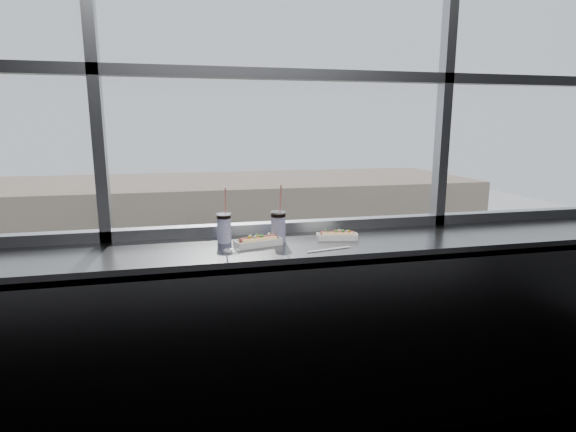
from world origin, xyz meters
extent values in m
plane|color=black|center=(0.00, 1.50, 0.55)|extent=(6.00, 0.00, 6.00)
plane|color=silver|center=(0.00, 1.52, 2.30)|extent=(6.00, 0.00, 6.00)
cube|color=slate|center=(0.00, 1.23, 1.07)|extent=(6.00, 0.55, 0.06)
cube|color=slate|center=(0.00, 0.97, 0.55)|extent=(6.00, 0.04, 1.04)
cube|color=white|center=(-0.21, 1.21, 1.10)|extent=(0.26, 0.14, 0.01)
cube|color=white|center=(-0.21, 1.21, 1.12)|extent=(0.26, 0.14, 0.03)
cylinder|color=#DFAF69|center=(-0.21, 1.21, 1.13)|extent=(0.20, 0.08, 0.04)
cylinder|color=maroon|center=(-0.21, 1.21, 1.14)|extent=(0.20, 0.07, 0.03)
cube|color=white|center=(0.24, 1.25, 1.10)|extent=(0.23, 0.11, 0.01)
cube|color=white|center=(0.24, 1.25, 1.12)|extent=(0.23, 0.11, 0.03)
cylinder|color=#DFAF69|center=(0.24, 1.25, 1.12)|extent=(0.18, 0.07, 0.04)
cylinder|color=maroon|center=(0.24, 1.25, 1.13)|extent=(0.18, 0.06, 0.03)
cylinder|color=white|center=(-0.38, 1.33, 1.18)|extent=(0.08, 0.08, 0.15)
cylinder|color=black|center=(-0.38, 1.33, 1.24)|extent=(0.08, 0.08, 0.02)
cylinder|color=silver|center=(-0.38, 1.33, 1.26)|extent=(0.08, 0.08, 0.01)
cylinder|color=#C95D57|center=(-0.37, 1.32, 1.32)|extent=(0.01, 0.04, 0.16)
cylinder|color=white|center=(-0.09, 1.28, 1.18)|extent=(0.08, 0.08, 0.16)
cylinder|color=black|center=(-0.09, 1.28, 1.25)|extent=(0.08, 0.08, 0.02)
cylinder|color=silver|center=(-0.09, 1.28, 1.26)|extent=(0.09, 0.09, 0.01)
cylinder|color=#C95D57|center=(-0.08, 1.27, 1.33)|extent=(0.01, 0.04, 0.16)
cylinder|color=white|center=(0.12, 1.05, 1.10)|extent=(0.24, 0.06, 0.01)
ellipsoid|color=silver|center=(-0.36, 1.12, 1.11)|extent=(0.10, 0.07, 0.02)
plane|color=#B9B8B6|center=(0.00, 45.00, -11.00)|extent=(120.00, 120.00, 0.00)
cube|color=black|center=(0.00, 21.50, -10.97)|extent=(80.00, 10.00, 0.06)
cube|color=#B9B8B6|center=(0.00, 29.50, -10.98)|extent=(80.00, 6.00, 0.04)
cube|color=gray|center=(0.00, 39.50, -7.00)|extent=(50.00, 14.00, 8.00)
imported|color=#A01F00|center=(0.64, 25.50, -9.88)|extent=(3.01, 6.52, 2.13)
imported|color=black|center=(-8.45, 25.50, -10.01)|extent=(2.53, 5.66, 1.86)
imported|color=#943C06|center=(1.53, 17.50, -9.91)|extent=(3.17, 6.42, 2.07)
imported|color=white|center=(12.86, 25.50, -9.95)|extent=(3.22, 6.22, 1.98)
imported|color=white|center=(7.62, 17.50, -9.84)|extent=(3.62, 6.90, 2.20)
imported|color=black|center=(-6.10, 17.50, -10.00)|extent=(2.75, 5.77, 1.87)
imported|color=#66605B|center=(5.33, 30.64, -9.93)|extent=(0.69, 0.92, 2.07)
imported|color=#66605B|center=(-0.89, 29.03, -9.93)|extent=(0.92, 0.69, 2.07)
cylinder|color=#47382B|center=(-8.91, 29.50, -9.98)|extent=(0.20, 0.20, 2.05)
sphere|color=#4F8929|center=(-8.91, 29.50, -8.10)|extent=(2.73, 2.73, 2.73)
cylinder|color=#47382B|center=(1.54, 29.50, -9.64)|extent=(0.27, 0.27, 2.72)
sphere|color=#4F8929|center=(1.54, 29.50, -7.15)|extent=(3.62, 3.62, 3.62)
cylinder|color=#47382B|center=(9.89, 29.50, -9.96)|extent=(0.21, 0.21, 2.08)
sphere|color=#4F8929|center=(9.89, 29.50, -8.06)|extent=(2.77, 2.77, 2.77)
camera|label=1|loc=(-0.57, -1.04, 1.72)|focal=28.00mm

